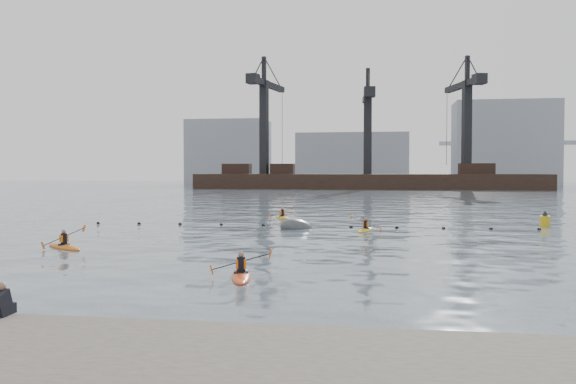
% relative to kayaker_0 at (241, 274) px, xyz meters
% --- Properties ---
extents(ground, '(400.00, 400.00, 0.00)m').
position_rel_kayaker_0_xyz_m(ground, '(1.91, -2.73, -0.10)').
color(ground, '#3B4C56').
rests_on(ground, ground).
extents(float_line, '(33.24, 0.73, 0.24)m').
position_rel_kayaker_0_xyz_m(float_line, '(1.41, 19.80, -0.07)').
color(float_line, black).
rests_on(float_line, ground).
extents(barge_pier, '(72.00, 19.30, 29.50)m').
position_rel_kayaker_0_xyz_m(barge_pier, '(1.69, 107.26, 1.79)').
color(barge_pier, black).
rests_on(barge_pier, ground).
extents(skyline, '(141.00, 28.00, 22.00)m').
position_rel_kayaker_0_xyz_m(skyline, '(4.14, 147.54, 9.15)').
color(skyline, gray).
rests_on(skyline, ground).
extents(kayaker_0, '(2.19, 3.32, 1.13)m').
position_rel_kayaker_0_xyz_m(kayaker_0, '(0.00, 0.00, 0.00)').
color(kayaker_0, '#E64415').
rests_on(kayaker_0, ground).
extents(kayaker_2, '(2.97, 2.47, 1.19)m').
position_rel_kayaker_0_xyz_m(kayaker_2, '(-10.44, 6.65, -0.00)').
color(kayaker_2, '#CF6113').
rests_on(kayaker_2, ground).
extents(kayaker_3, '(2.01, 3.02, 1.09)m').
position_rel_kayaker_0_xyz_m(kayaker_3, '(3.93, 17.44, -0.01)').
color(kayaker_3, gold).
rests_on(kayaker_3, ground).
extents(kayaker_5, '(1.95, 3.03, 1.11)m').
position_rel_kayaker_0_xyz_m(kayaker_5, '(-2.90, 26.71, -0.01)').
color(kayaker_5, gold).
rests_on(kayaker_5, ground).
extents(mooring_buoy, '(2.97, 2.86, 1.72)m').
position_rel_kayaker_0_xyz_m(mooring_buoy, '(-0.58, 18.45, -0.10)').
color(mooring_buoy, '#373A3C').
rests_on(mooring_buoy, ground).
extents(nav_buoy, '(0.67, 0.67, 1.21)m').
position_rel_kayaker_0_xyz_m(nav_buoy, '(15.91, 22.52, 0.27)').
color(nav_buoy, gold).
rests_on(nav_buoy, ground).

